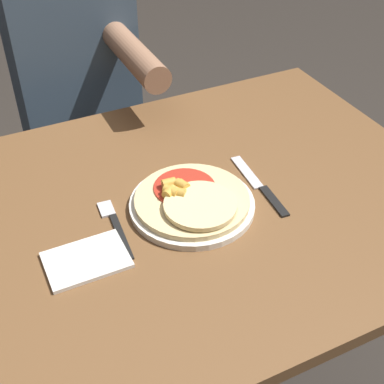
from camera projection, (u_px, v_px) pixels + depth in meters
dining_table at (181, 243)px, 1.16m from camera, size 1.15×0.83×0.74m
plate at (192, 205)px, 1.07m from camera, size 0.25×0.25×0.01m
pizza at (192, 199)px, 1.06m from camera, size 0.23×0.23×0.04m
fork at (115, 225)px, 1.03m from camera, size 0.03×0.18×0.00m
knife at (260, 186)px, 1.13m from camera, size 0.03×0.22×0.00m
napkin at (86, 260)px, 0.96m from camera, size 0.15×0.10×0.01m
person_diner at (77, 85)px, 1.59m from camera, size 0.34×0.52×1.19m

